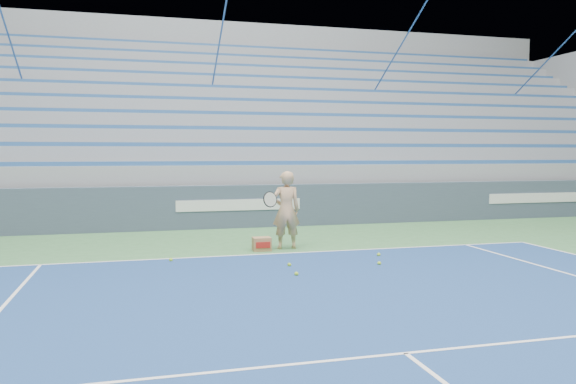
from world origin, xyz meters
name	(u,v)px	position (x,y,z in m)	size (l,w,h in m)	color
sponsor_barrier	(238,206)	(0.00, 15.88, 0.55)	(30.00, 0.32, 1.10)	#3D4B5E
bleachers	(211,141)	(0.00, 21.60, 2.36)	(31.00, 9.15, 7.30)	#919599
tennis_player	(286,210)	(0.38, 12.44, 0.79)	(0.90, 0.82, 1.56)	tan
ball_box	(262,244)	(-0.14, 12.35, 0.13)	(0.36, 0.28, 0.27)	#9D744C
tennis_ball_0	(171,260)	(-1.93, 11.65, 0.03)	(0.07, 0.07, 0.07)	#ABDD2D
tennis_ball_1	(296,274)	(-0.09, 9.97, 0.03)	(0.07, 0.07, 0.07)	#ABDD2D
tennis_ball_2	(289,265)	(-0.01, 10.69, 0.03)	(0.07, 0.07, 0.07)	#ABDD2D
tennis_ball_3	(379,263)	(1.52, 10.43, 0.03)	(0.07, 0.07, 0.07)	#ABDD2D
tennis_ball_4	(379,255)	(1.84, 11.19, 0.03)	(0.07, 0.07, 0.07)	#ABDD2D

